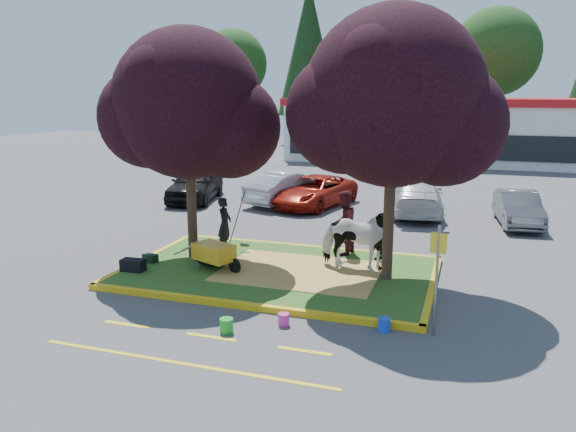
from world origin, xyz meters
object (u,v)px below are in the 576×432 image
(sign_post, at_px, (437,269))
(car_black, at_px, (195,183))
(cow, at_px, (356,239))
(handler, at_px, (225,224))
(bucket_blue, at_px, (384,325))
(bucket_pink, at_px, (284,319))
(wheelbarrow, at_px, (214,252))
(car_silver, at_px, (286,188))
(calf, at_px, (211,258))
(bucket_green, at_px, (226,326))

(sign_post, height_order, car_black, sign_post)
(cow, bearing_deg, handler, 84.12)
(handler, height_order, bucket_blue, handler)
(handler, distance_m, sign_post, 7.61)
(cow, xyz_separation_m, bucket_pink, (-0.79, -3.78, -0.89))
(wheelbarrow, bearing_deg, handler, 129.39)
(handler, height_order, car_silver, handler)
(car_silver, bearing_deg, handler, 114.51)
(bucket_pink, xyz_separation_m, car_silver, (-4.17, 12.65, 0.59))
(car_silver, bearing_deg, car_black, 27.39)
(calf, distance_m, bucket_blue, 5.77)
(calf, relative_size, bucket_green, 3.56)
(handler, distance_m, wheelbarrow, 2.04)
(wheelbarrow, xyz_separation_m, bucket_blue, (4.91, -2.14, -0.52))
(handler, relative_size, car_silver, 0.37)
(calf, height_order, bucket_blue, calf)
(bucket_green, xyz_separation_m, bucket_pink, (1.01, 0.72, -0.02))
(bucket_green, height_order, bucket_pink, bucket_green)
(bucket_pink, height_order, bucket_blue, bucket_blue)
(calf, xyz_separation_m, handler, (-0.29, 1.56, 0.58))
(wheelbarrow, height_order, car_silver, car_silver)
(sign_post, bearing_deg, bucket_green, -151.95)
(sign_post, xyz_separation_m, bucket_pink, (-3.08, -0.47, -1.30))
(cow, height_order, handler, cow)
(cow, xyz_separation_m, sign_post, (2.30, -3.31, 0.41))
(calf, distance_m, sign_post, 6.72)
(wheelbarrow, bearing_deg, bucket_blue, -0.54)
(wheelbarrow, relative_size, bucket_blue, 6.83)
(handler, relative_size, bucket_green, 5.35)
(bucket_blue, bearing_deg, calf, 154.14)
(sign_post, xyz_separation_m, car_silver, (-7.25, 12.18, -0.72))
(calf, distance_m, handler, 1.69)
(wheelbarrow, xyz_separation_m, bucket_pink, (2.82, -2.51, -0.53))
(handler, xyz_separation_m, wheelbarrow, (0.57, -1.94, -0.30))
(wheelbarrow, height_order, sign_post, sign_post)
(handler, distance_m, car_silver, 8.24)
(sign_post, relative_size, bucket_green, 7.68)
(sign_post, bearing_deg, cow, 136.57)
(cow, relative_size, car_black, 0.45)
(sign_post, distance_m, bucket_pink, 3.38)
(car_silver, bearing_deg, sign_post, 139.87)
(calf, bearing_deg, cow, 21.61)
(sign_post, relative_size, bucket_pink, 8.89)
(wheelbarrow, distance_m, bucket_green, 3.74)
(car_black, bearing_deg, bucket_green, -72.19)
(cow, bearing_deg, car_silver, 32.41)
(wheelbarrow, bearing_deg, bucket_green, -37.70)
(handler, xyz_separation_m, sign_post, (6.47, -3.98, 0.47))
(handler, xyz_separation_m, car_silver, (-0.78, 8.20, -0.25))
(handler, height_order, bucket_pink, handler)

